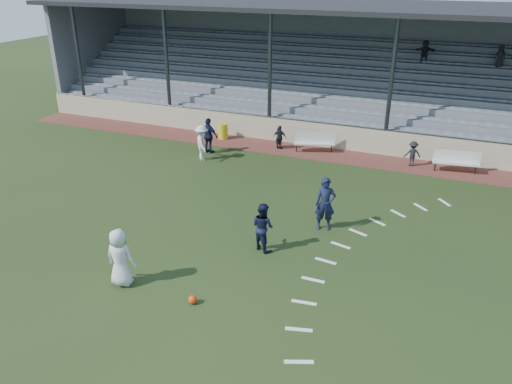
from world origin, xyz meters
The scene contains 17 objects.
ground centered at (0.00, 0.00, 0.00)m, with size 90.00×90.00×0.00m, color #213214.
cinder_track centered at (0.00, 10.50, 0.01)m, with size 34.00×2.00×0.02m, color #592A23.
retaining_wall centered at (0.00, 11.55, 0.60)m, with size 34.00×0.18×1.20m, color #B5A98B.
bench_left centered at (-0.21, 10.68, 0.58)m, with size 2.02×1.10×0.95m.
bench_right centered at (6.33, 10.52, 0.58)m, with size 2.04×0.74×0.95m.
trash_bin centered at (-5.26, 10.74, 0.42)m, with size 0.50×0.50×0.81m, color gold.
football centered at (0.10, -2.33, 0.12)m, with size 0.24×0.24×0.24m, color #DD3F0D.
player_white_lead centered at (-2.23, -2.27, 0.88)m, with size 0.86×0.56×1.77m, color silver.
player_navy_lead centered at (2.30, 3.18, 0.96)m, with size 0.70×0.46×1.92m, color #121733.
player_navy_mid centered at (0.81, 1.09, 0.82)m, with size 0.80×0.62×1.64m, color #121733.
player_white_wing centered at (-4.83, 7.59, 0.84)m, with size 1.08×0.62×1.68m, color silver.
player_navy_wing centered at (-4.97, 8.56, 0.87)m, with size 1.02×0.43×1.75m, color #121733.
sub_left_near centered at (-2.08, 10.55, 0.54)m, with size 0.38×0.25×1.04m, color black.
sub_left_far centered at (-1.94, 10.37, 0.62)m, with size 0.70×0.29×1.19m, color black.
sub_right centered at (4.44, 10.50, 0.61)m, with size 0.76×0.43×1.17m, color black.
grandstand centered at (0.00, 16.26, 2.20)m, with size 34.60×9.00×6.61m.
penalty_arc centered at (4.12, 0.00, 0.01)m, with size 3.89×14.63×0.01m.
Camera 1 is at (5.94, -12.00, 8.49)m, focal length 35.00 mm.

